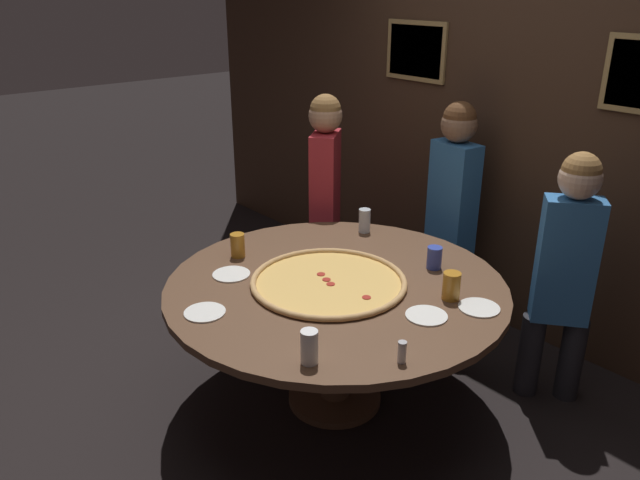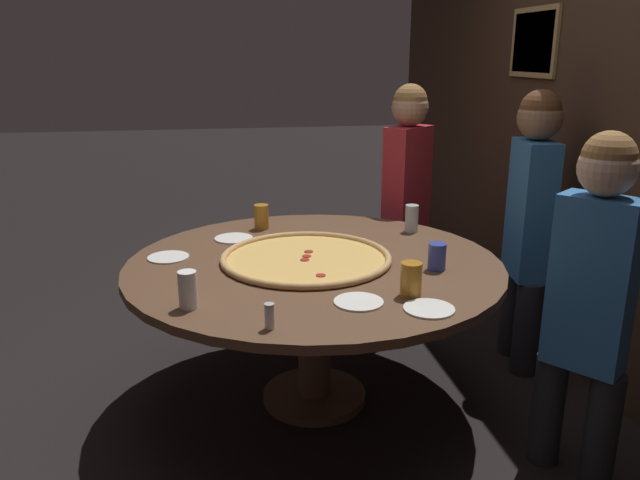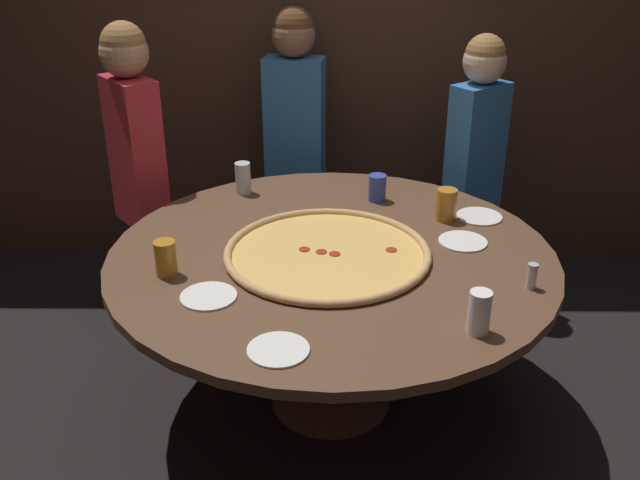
% 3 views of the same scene
% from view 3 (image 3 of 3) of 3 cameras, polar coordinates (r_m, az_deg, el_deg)
% --- Properties ---
extents(ground_plane, '(24.00, 24.00, 0.00)m').
position_cam_3_polar(ground_plane, '(3.25, 0.85, -12.66)').
color(ground_plane, black).
extents(back_wall, '(6.40, 0.08, 2.60)m').
position_cam_3_polar(back_wall, '(4.09, 0.91, 15.84)').
color(back_wall, '#3D281C').
rests_on(back_wall, ground_plane).
extents(dining_table, '(1.79, 1.79, 0.74)m').
position_cam_3_polar(dining_table, '(2.89, 0.93, -2.89)').
color(dining_table, brown).
rests_on(dining_table, ground_plane).
extents(giant_pizza, '(0.82, 0.82, 0.03)m').
position_cam_3_polar(giant_pizza, '(2.80, 0.59, -1.02)').
color(giant_pizza, '#EAB75B').
rests_on(giant_pizza, dining_table).
extents(drink_cup_near_left, '(0.07, 0.07, 0.15)m').
position_cam_3_polar(drink_cup_near_left, '(3.40, -6.18, 4.95)').
color(drink_cup_near_left, silver).
rests_on(drink_cup_near_left, dining_table).
extents(drink_cup_centre_back, '(0.09, 0.09, 0.14)m').
position_cam_3_polar(drink_cup_centre_back, '(3.14, 10.08, 2.80)').
color(drink_cup_centre_back, '#BC7A23').
rests_on(drink_cup_centre_back, dining_table).
extents(drink_cup_by_shaker, '(0.07, 0.07, 0.15)m').
position_cam_3_polar(drink_cup_by_shaker, '(2.36, 12.62, -5.67)').
color(drink_cup_by_shaker, white).
rests_on(drink_cup_by_shaker, dining_table).
extents(drink_cup_far_left, '(0.08, 0.08, 0.14)m').
position_cam_3_polar(drink_cup_far_left, '(2.70, -12.25, -1.44)').
color(drink_cup_far_left, '#BC7A23').
rests_on(drink_cup_far_left, dining_table).
extents(drink_cup_near_right, '(0.08, 0.08, 0.12)m').
position_cam_3_polar(drink_cup_near_right, '(3.31, 4.61, 4.19)').
color(drink_cup_near_right, '#384CB7').
rests_on(drink_cup_near_right, dining_table).
extents(white_plate_far_back, '(0.20, 0.20, 0.01)m').
position_cam_3_polar(white_plate_far_back, '(2.56, -8.91, -4.47)').
color(white_plate_far_back, white).
rests_on(white_plate_far_back, dining_table).
extents(white_plate_left_side, '(0.20, 0.20, 0.01)m').
position_cam_3_polar(white_plate_left_side, '(3.22, 12.62, 1.85)').
color(white_plate_left_side, white).
rests_on(white_plate_left_side, dining_table).
extents(white_plate_beside_cup, '(0.20, 0.20, 0.01)m').
position_cam_3_polar(white_plate_beside_cup, '(2.26, -3.36, -8.75)').
color(white_plate_beside_cup, white).
rests_on(white_plate_beside_cup, dining_table).
extents(white_plate_near_front, '(0.20, 0.20, 0.01)m').
position_cam_3_polar(white_plate_near_front, '(2.97, 11.36, -0.12)').
color(white_plate_near_front, white).
rests_on(white_plate_near_front, dining_table).
extents(condiment_shaker, '(0.04, 0.04, 0.10)m').
position_cam_3_polar(condiment_shaker, '(2.68, 16.59, -2.77)').
color(condiment_shaker, silver).
rests_on(condiment_shaker, dining_table).
extents(diner_far_right, '(0.36, 0.32, 1.43)m').
position_cam_3_polar(diner_far_right, '(3.78, 12.31, 6.59)').
color(diner_far_right, '#232328').
rests_on(diner_far_right, ground_plane).
extents(diner_side_right, '(0.39, 0.23, 1.52)m').
position_cam_3_polar(diner_side_right, '(3.92, -2.02, 8.66)').
color(diner_side_right, '#232328').
rests_on(diner_side_right, ground_plane).
extents(diner_centre_back, '(0.34, 0.38, 1.51)m').
position_cam_3_polar(diner_centre_back, '(3.61, -14.46, 6.30)').
color(diner_centre_back, '#232328').
rests_on(diner_centre_back, ground_plane).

